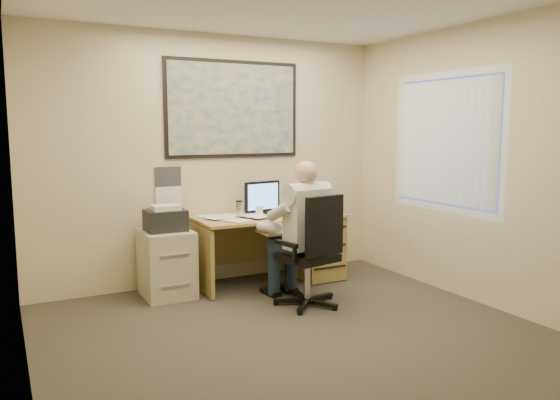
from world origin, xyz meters
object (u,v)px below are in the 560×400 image
desk (294,240)px  person (306,233)px  filing_cabinet (166,257)px  office_chair (309,274)px

desk → person: (-0.34, -0.86, 0.25)m
filing_cabinet → office_chair: (1.11, -0.96, -0.08)m
filing_cabinet → office_chair: size_ratio=0.86×
desk → office_chair: (-0.35, -0.94, -0.12)m
office_chair → person: 0.39m
filing_cabinet → person: size_ratio=0.67×
desk → office_chair: 1.01m
person → filing_cabinet: bearing=133.2°
filing_cabinet → office_chair: bearing=-41.2°
desk → person: person is taller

